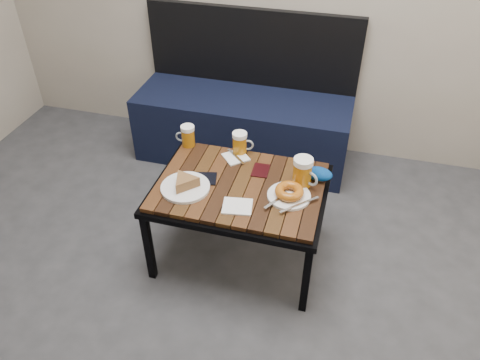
% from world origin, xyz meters
% --- Properties ---
extents(bench, '(1.40, 0.50, 0.95)m').
position_xyz_m(bench, '(-0.24, 1.76, 0.27)').
color(bench, black).
rests_on(bench, ground).
extents(cafe_table, '(0.84, 0.62, 0.47)m').
position_xyz_m(cafe_table, '(-0.01, 0.85, 0.43)').
color(cafe_table, black).
rests_on(cafe_table, ground).
extents(beer_mug_left, '(0.11, 0.08, 0.12)m').
position_xyz_m(beer_mug_left, '(-0.37, 1.11, 0.53)').
color(beer_mug_left, '#AD670E').
rests_on(beer_mug_left, cafe_table).
extents(beer_mug_centre, '(0.12, 0.09, 0.12)m').
position_xyz_m(beer_mug_centre, '(-0.08, 1.11, 0.53)').
color(beer_mug_centre, '#AD670E').
rests_on(beer_mug_centre, cafe_table).
extents(beer_mug_right, '(0.14, 0.12, 0.15)m').
position_xyz_m(beer_mug_right, '(0.28, 0.92, 0.55)').
color(beer_mug_right, '#AD670E').
rests_on(beer_mug_right, cafe_table).
extents(plate_pie, '(0.24, 0.24, 0.07)m').
position_xyz_m(plate_pie, '(-0.26, 0.75, 0.50)').
color(plate_pie, white).
rests_on(plate_pie, cafe_table).
extents(plate_bagel, '(0.24, 0.24, 0.06)m').
position_xyz_m(plate_bagel, '(0.24, 0.81, 0.50)').
color(plate_bagel, white).
rests_on(plate_bagel, cafe_table).
extents(napkin_left, '(0.16, 0.16, 0.01)m').
position_xyz_m(napkin_left, '(-0.09, 1.06, 0.48)').
color(napkin_left, white).
rests_on(napkin_left, cafe_table).
extents(napkin_right, '(0.15, 0.13, 0.01)m').
position_xyz_m(napkin_right, '(0.02, 0.68, 0.48)').
color(napkin_right, white).
rests_on(napkin_right, cafe_table).
extents(passport_navy, '(0.16, 0.13, 0.01)m').
position_xyz_m(passport_navy, '(-0.20, 0.84, 0.48)').
color(passport_navy, black).
rests_on(passport_navy, cafe_table).
extents(passport_burgundy, '(0.09, 0.12, 0.01)m').
position_xyz_m(passport_burgundy, '(0.06, 0.98, 0.47)').
color(passport_burgundy, black).
rests_on(passport_burgundy, cafe_table).
extents(knit_pouch, '(0.14, 0.10, 0.06)m').
position_xyz_m(knit_pouch, '(0.35, 0.99, 0.50)').
color(knit_pouch, '#050B83').
rests_on(knit_pouch, cafe_table).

